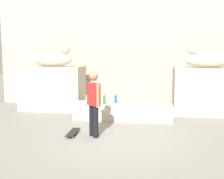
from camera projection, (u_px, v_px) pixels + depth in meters
ground_plane at (113, 142)px, 6.79m from camera, size 40.00×40.00×0.00m
facade_wall at (130, 31)px, 11.36m from camera, size 10.88×0.60×6.06m
pedestal_left at (53, 88)px, 10.63m from camera, size 2.29×1.23×1.63m
pedestal_right at (207, 91)px, 9.83m from camera, size 2.29×1.23×1.63m
statue_reclining_left at (53, 59)px, 10.48m from camera, size 1.66×0.77×0.78m
statue_reclining_right at (207, 59)px, 9.69m from camera, size 1.65×0.71×0.78m
ledge_block at (123, 112)px, 9.05m from camera, size 3.13×0.83×0.52m
skater at (94, 101)px, 7.11m from camera, size 0.39×0.43×1.67m
skateboard at (73, 132)px, 7.38m from camera, size 0.22×0.80×0.08m
bottle_blue at (116, 99)px, 9.15m from camera, size 0.07×0.07×0.30m
bottle_clear at (87, 100)px, 9.07m from camera, size 0.07×0.07×0.27m
bottle_green at (104, 100)px, 8.99m from camera, size 0.07×0.07×0.32m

